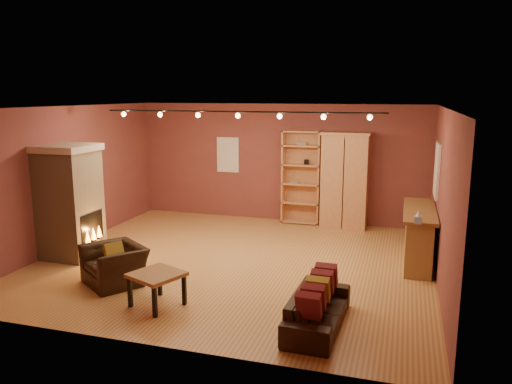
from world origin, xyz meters
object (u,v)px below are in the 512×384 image
(bookcase, at_px, (302,176))
(loveseat, at_px, (318,302))
(coffee_table, at_px, (157,278))
(fireplace, at_px, (70,201))
(bar_counter, at_px, (418,235))
(armoire, at_px, (345,180))
(armchair, at_px, (114,259))

(bookcase, bearing_deg, loveseat, -75.97)
(loveseat, bearing_deg, coffee_table, 92.65)
(fireplace, bearing_deg, bar_counter, 13.89)
(fireplace, xyz_separation_m, coffee_table, (2.60, -1.57, -0.63))
(fireplace, distance_m, loveseat, 5.23)
(armoire, bearing_deg, armchair, -124.36)
(fireplace, distance_m, bookcase, 5.20)
(armoire, height_order, loveseat, armoire)
(bookcase, distance_m, bar_counter, 3.47)
(fireplace, bearing_deg, armchair, -32.86)
(armoire, height_order, coffee_table, armoire)
(armoire, relative_size, bar_counter, 1.06)
(bar_counter, bearing_deg, coffee_table, -139.43)
(bar_counter, distance_m, armchair, 5.35)
(fireplace, xyz_separation_m, loveseat, (4.94, -1.55, -0.72))
(bar_counter, xyz_separation_m, loveseat, (-1.30, -3.10, -0.17))
(armchair, bearing_deg, coffee_table, 6.11)
(armoire, xyz_separation_m, coffee_table, (-2.05, -5.15, -0.68))
(fireplace, relative_size, bar_counter, 1.02)
(armoire, xyz_separation_m, armchair, (-3.12, -4.56, -0.68))
(armchair, bearing_deg, fireplace, -178.02)
(fireplace, relative_size, bookcase, 0.97)
(loveseat, height_order, armchair, armchair)
(armchair, relative_size, coffee_table, 1.33)
(loveseat, bearing_deg, armoire, 5.45)
(bookcase, distance_m, coffee_table, 5.45)
(armoire, bearing_deg, coffee_table, -111.70)
(bar_counter, bearing_deg, bookcase, 140.11)
(fireplace, height_order, bar_counter, fireplace)
(bar_counter, height_order, coffee_table, bar_counter)
(loveseat, bearing_deg, armchair, 82.74)
(armoire, bearing_deg, bar_counter, -51.83)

